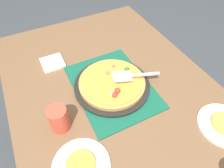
% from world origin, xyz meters
% --- Properties ---
extents(ground_plane, '(8.00, 8.00, 0.00)m').
position_xyz_m(ground_plane, '(0.00, 0.00, 0.00)').
color(ground_plane, '#3D4247').
extents(dining_table, '(1.40, 1.00, 0.75)m').
position_xyz_m(dining_table, '(0.00, 0.00, 0.64)').
color(dining_table, brown).
rests_on(dining_table, ground_plane).
extents(placemat, '(0.48, 0.36, 0.01)m').
position_xyz_m(placemat, '(0.00, 0.00, 0.75)').
color(placemat, '#145B42').
rests_on(placemat, dining_table).
extents(pizza_pan, '(0.38, 0.38, 0.01)m').
position_xyz_m(pizza_pan, '(0.00, 0.00, 0.76)').
color(pizza_pan, black).
rests_on(pizza_pan, placemat).
extents(pizza, '(0.33, 0.33, 0.05)m').
position_xyz_m(pizza, '(0.00, 0.00, 0.78)').
color(pizza, tan).
rests_on(pizza, pizza_pan).
extents(plate_near_left, '(0.22, 0.22, 0.01)m').
position_xyz_m(plate_near_left, '(0.30, -0.28, 0.76)').
color(plate_near_left, white).
rests_on(plate_near_left, dining_table).
extents(plate_far_right, '(0.22, 0.22, 0.01)m').
position_xyz_m(plate_far_right, '(0.42, 0.33, 0.76)').
color(plate_far_right, white).
rests_on(plate_far_right, dining_table).
extents(served_slice_left, '(0.11, 0.11, 0.02)m').
position_xyz_m(served_slice_left, '(0.30, -0.28, 0.77)').
color(served_slice_left, gold).
rests_on(served_slice_left, plate_near_left).
extents(cup_near, '(0.08, 0.08, 0.12)m').
position_xyz_m(cup_near, '(0.11, -0.30, 0.81)').
color(cup_near, '#E04C38').
rests_on(cup_near, dining_table).
extents(pizza_server, '(0.12, 0.23, 0.01)m').
position_xyz_m(pizza_server, '(0.03, 0.09, 0.82)').
color(pizza_server, silver).
rests_on(pizza_server, pizza).
extents(napkin_stack, '(0.12, 0.12, 0.02)m').
position_xyz_m(napkin_stack, '(-0.30, -0.22, 0.76)').
color(napkin_stack, white).
rests_on(napkin_stack, dining_table).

